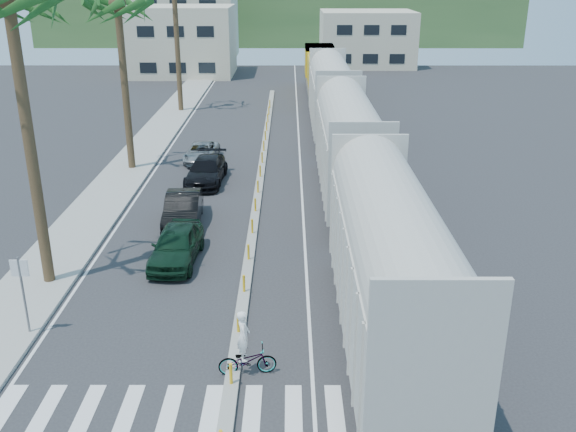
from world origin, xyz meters
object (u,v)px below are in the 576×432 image
at_px(car_lead, 176,245).
at_px(car_second, 183,209).
at_px(cyclist, 246,354).
at_px(street_sign, 22,285).

distance_m(car_lead, car_second, 4.46).
height_order(car_lead, car_second, car_lead).
bearing_deg(car_second, cyclist, -75.78).
distance_m(street_sign, cyclist, 8.16).
xyz_separation_m(car_second, cyclist, (3.96, -12.79, -0.09)).
bearing_deg(street_sign, car_second, 70.29).
height_order(street_sign, cyclist, street_sign).
bearing_deg(car_second, car_lead, -87.86).
height_order(street_sign, car_lead, street_sign).
xyz_separation_m(street_sign, cyclist, (7.73, -2.26, -1.26)).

